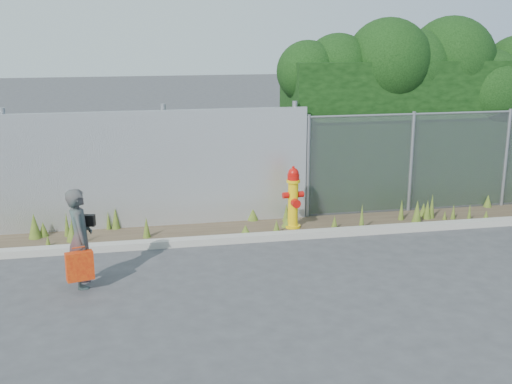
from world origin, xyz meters
The scene contains 10 objects.
ground centered at (0.00, 0.00, 0.00)m, with size 80.00×80.00×0.00m, color #3A3B3D.
curb centered at (0.00, 1.80, 0.06)m, with size 16.00×0.22×0.12m, color #9B978C.
weed_strip centered at (-0.37, 2.44, 0.13)m, with size 16.00×1.28×0.51m.
corrugated_fence centered at (-3.25, 3.01, 1.10)m, with size 8.50×0.21×2.30m.
chainlink_fence centered at (4.25, 3.00, 1.03)m, with size 6.50×0.07×2.05m.
hedge centered at (4.36, 3.98, 2.11)m, with size 7.57×2.06×3.90m.
fire_hydrant centered at (0.60, 2.36, 0.58)m, with size 0.40×0.36×1.19m.
woman centered at (-3.10, 0.33, 0.73)m, with size 0.53×0.35×1.47m, color #0F5F58.
red_tote_bag centered at (-3.11, 0.08, 0.40)m, with size 0.38×0.14×0.50m.
black_shoulder_bag centered at (-2.99, 0.44, 0.96)m, with size 0.22×0.09×0.16m.
Camera 1 is at (-2.32, -8.76, 3.72)m, focal length 45.00 mm.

